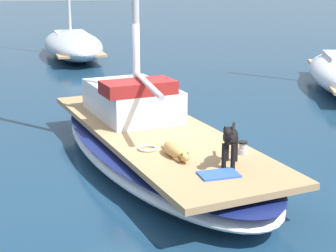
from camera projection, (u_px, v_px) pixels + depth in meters
ground_plane at (156, 164)px, 10.08m from camera, size 120.00×120.00×0.00m
sailboat_main at (155, 147)px, 9.98m from camera, size 3.86×7.58×0.66m
cabin_house at (132, 99)px, 10.77m from camera, size 1.80×2.46×0.84m
dog_tan at (175, 150)px, 8.43m from camera, size 0.37×0.95×0.22m
dog_black at (230, 139)px, 7.95m from camera, size 0.49×0.88×0.70m
deck_winch at (243, 148)px, 8.56m from camera, size 0.16×0.16×0.21m
coiled_rope at (147, 148)px, 8.79m from camera, size 0.32×0.32×0.04m
deck_towel at (219, 174)px, 7.68m from camera, size 0.58×0.39×0.03m
moored_boat_far_astern at (73, 44)px, 22.37m from camera, size 2.62×6.68×6.99m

